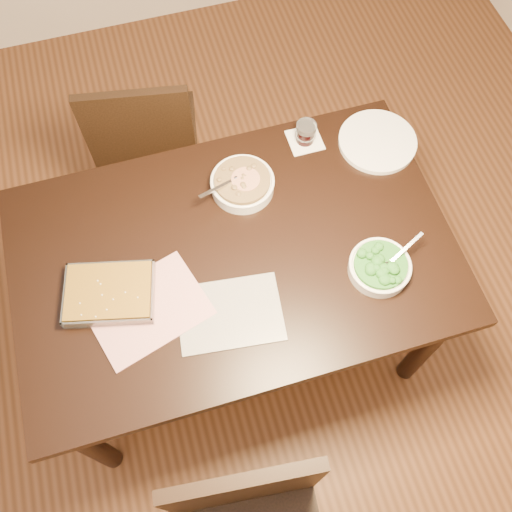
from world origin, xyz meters
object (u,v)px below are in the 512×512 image
table (234,266)px  dinner_plate (377,141)px  chair_far (147,139)px  stew_bowl (242,183)px  baking_dish (110,293)px  wine_tumbler (306,132)px  broccoli_bowl (380,267)px

table → dinner_plate: (0.60, 0.27, 0.10)m
dinner_plate → table: bearing=-155.5°
chair_far → table: bearing=113.3°
stew_bowl → baking_dish: size_ratio=0.74×
baking_dish → wine_tumbler: 0.86m
wine_tumbler → chair_far: (-0.54, 0.39, -0.31)m
dinner_plate → chair_far: 0.95m
wine_tumbler → table: bearing=-135.3°
wine_tumbler → stew_bowl: bearing=-153.8°
stew_bowl → broccoli_bowl: stew_bowl is taller
table → dinner_plate: dinner_plate is taller
baking_dish → chair_far: (0.22, 0.78, -0.29)m
baking_dish → chair_far: size_ratio=0.36×
stew_bowl → baking_dish: 0.56m
stew_bowl → chair_far: size_ratio=0.26×
table → broccoli_bowl: 0.47m
broccoli_bowl → wine_tumbler: (-0.06, 0.55, 0.02)m
stew_bowl → wine_tumbler: 0.30m
table → chair_far: size_ratio=1.62×
stew_bowl → wine_tumbler: same height
table → dinner_plate: 0.67m
table → wine_tumbler: bearing=44.7°
table → stew_bowl: size_ratio=6.13×
table → wine_tumbler: (0.36, 0.36, 0.14)m
dinner_plate → chair_far: chair_far is taller
broccoli_bowl → chair_far: bearing=122.5°
baking_dish → chair_far: chair_far is taller
table → broccoli_bowl: bearing=-24.3°
broccoli_bowl → wine_tumbler: bearing=96.0°
table → stew_bowl: (0.10, 0.23, 0.12)m
stew_bowl → baking_dish: stew_bowl is taller
table → broccoli_bowl: size_ratio=6.56×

